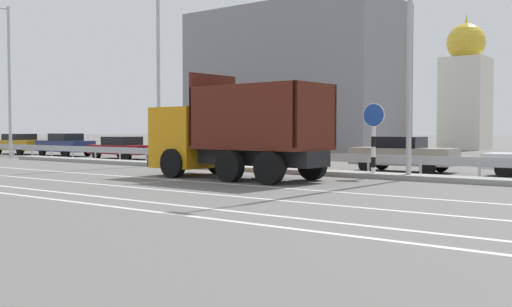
{
  "coord_description": "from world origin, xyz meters",
  "views": [
    {
      "loc": [
        14.73,
        -17.88,
        1.73
      ],
      "look_at": [
        0.92,
        -0.07,
        0.82
      ],
      "focal_mm": 42.0,
      "sensor_mm": 36.0,
      "label": 1
    }
  ],
  "objects_px": {
    "street_lamp_0": "(6,74)",
    "street_lamp_2": "(408,4)",
    "parked_car_1": "(65,145)",
    "parked_car_3": "(186,148)",
    "parked_car_5": "(403,154)",
    "median_road_sign": "(373,137)",
    "dump_truck": "(220,141)",
    "street_lamp_1": "(156,42)",
    "church_tower": "(465,88)",
    "parked_car_0": "(20,144)",
    "parked_car_4": "(269,150)",
    "parked_car_2": "(123,147)"
  },
  "relations": [
    {
      "from": "street_lamp_0",
      "to": "street_lamp_2",
      "type": "height_order",
      "value": "street_lamp_2"
    },
    {
      "from": "parked_car_1",
      "to": "parked_car_3",
      "type": "relative_size",
      "value": 1.01
    },
    {
      "from": "street_lamp_2",
      "to": "parked_car_5",
      "type": "xyz_separation_m",
      "value": [
        -1.68,
        3.51,
        -5.24
      ]
    },
    {
      "from": "median_road_sign",
      "to": "street_lamp_2",
      "type": "xyz_separation_m",
      "value": [
        1.31,
        -0.12,
        4.52
      ]
    },
    {
      "from": "dump_truck",
      "to": "street_lamp_0",
      "type": "height_order",
      "value": "street_lamp_0"
    },
    {
      "from": "parked_car_5",
      "to": "street_lamp_1",
      "type": "bearing_deg",
      "value": -77.59
    },
    {
      "from": "street_lamp_0",
      "to": "street_lamp_1",
      "type": "bearing_deg",
      "value": 1.59
    },
    {
      "from": "dump_truck",
      "to": "parked_car_1",
      "type": "distance_m",
      "value": 20.68
    },
    {
      "from": "street_lamp_1",
      "to": "street_lamp_2",
      "type": "height_order",
      "value": "street_lamp_2"
    },
    {
      "from": "median_road_sign",
      "to": "street_lamp_2",
      "type": "distance_m",
      "value": 4.71
    },
    {
      "from": "median_road_sign",
      "to": "parked_car_1",
      "type": "xyz_separation_m",
      "value": [
        -23.91,
        3.67,
        -0.71
      ]
    },
    {
      "from": "median_road_sign",
      "to": "church_tower",
      "type": "distance_m",
      "value": 33.09
    },
    {
      "from": "median_road_sign",
      "to": "parked_car_3",
      "type": "bearing_deg",
      "value": 164.51
    },
    {
      "from": "median_road_sign",
      "to": "street_lamp_1",
      "type": "height_order",
      "value": "street_lamp_1"
    },
    {
      "from": "street_lamp_1",
      "to": "parked_car_0",
      "type": "distance_m",
      "value": 18.73
    },
    {
      "from": "street_lamp_2",
      "to": "parked_car_4",
      "type": "bearing_deg",
      "value": 158.66
    },
    {
      "from": "street_lamp_1",
      "to": "parked_car_5",
      "type": "distance_m",
      "value": 12.53
    },
    {
      "from": "median_road_sign",
      "to": "parked_car_3",
      "type": "xyz_separation_m",
      "value": [
        -12.78,
        3.54,
        -0.73
      ]
    },
    {
      "from": "parked_car_1",
      "to": "parked_car_4",
      "type": "bearing_deg",
      "value": -89.52
    },
    {
      "from": "street_lamp_1",
      "to": "parked_car_0",
      "type": "relative_size",
      "value": 2.55
    },
    {
      "from": "street_lamp_2",
      "to": "church_tower",
      "type": "height_order",
      "value": "church_tower"
    },
    {
      "from": "median_road_sign",
      "to": "parked_car_0",
      "type": "xyz_separation_m",
      "value": [
        -28.96,
        3.52,
        -0.72
      ]
    },
    {
      "from": "street_lamp_0",
      "to": "parked_car_1",
      "type": "bearing_deg",
      "value": 90.18
    },
    {
      "from": "dump_truck",
      "to": "church_tower",
      "type": "xyz_separation_m",
      "value": [
        -3.05,
        35.27,
        3.9
      ]
    },
    {
      "from": "street_lamp_0",
      "to": "parked_car_5",
      "type": "distance_m",
      "value": 24.21
    },
    {
      "from": "dump_truck",
      "to": "parked_car_3",
      "type": "bearing_deg",
      "value": 52.56
    },
    {
      "from": "median_road_sign",
      "to": "street_lamp_0",
      "type": "bearing_deg",
      "value": -179.2
    },
    {
      "from": "median_road_sign",
      "to": "parked_car_4",
      "type": "height_order",
      "value": "median_road_sign"
    },
    {
      "from": "parked_car_5",
      "to": "street_lamp_2",
      "type": "bearing_deg",
      "value": 20.83
    },
    {
      "from": "parked_car_1",
      "to": "parked_car_5",
      "type": "relative_size",
      "value": 1.08
    },
    {
      "from": "median_road_sign",
      "to": "church_tower",
      "type": "height_order",
      "value": "church_tower"
    },
    {
      "from": "parked_car_0",
      "to": "parked_car_3",
      "type": "bearing_deg",
      "value": 86.84
    },
    {
      "from": "parked_car_0",
      "to": "parked_car_2",
      "type": "xyz_separation_m",
      "value": [
        11.19,
        -0.14,
        -0.06
      ]
    },
    {
      "from": "parked_car_2",
      "to": "street_lamp_0",
      "type": "bearing_deg",
      "value": -60.99
    },
    {
      "from": "parked_car_3",
      "to": "street_lamp_0",
      "type": "bearing_deg",
      "value": -71.51
    },
    {
      "from": "street_lamp_2",
      "to": "parked_car_4",
      "type": "height_order",
      "value": "street_lamp_2"
    },
    {
      "from": "parked_car_4",
      "to": "street_lamp_1",
      "type": "bearing_deg",
      "value": 126.83
    },
    {
      "from": "street_lamp_2",
      "to": "parked_car_3",
      "type": "height_order",
      "value": "street_lamp_2"
    },
    {
      "from": "parked_car_2",
      "to": "parked_car_3",
      "type": "distance_m",
      "value": 4.99
    },
    {
      "from": "street_lamp_2",
      "to": "parked_car_0",
      "type": "relative_size",
      "value": 2.6
    },
    {
      "from": "street_lamp_1",
      "to": "parked_car_4",
      "type": "distance_m",
      "value": 7.38
    },
    {
      "from": "median_road_sign",
      "to": "parked_car_4",
      "type": "xyz_separation_m",
      "value": [
        -6.93,
        3.1,
        -0.68
      ]
    },
    {
      "from": "parked_car_1",
      "to": "church_tower",
      "type": "xyz_separation_m",
      "value": [
        16.43,
        28.34,
        4.48
      ]
    },
    {
      "from": "parked_car_2",
      "to": "church_tower",
      "type": "xyz_separation_m",
      "value": [
        10.29,
        28.62,
        4.56
      ]
    },
    {
      "from": "parked_car_2",
      "to": "parked_car_5",
      "type": "distance_m",
      "value": 17.4
    },
    {
      "from": "church_tower",
      "to": "parked_car_3",
      "type": "bearing_deg",
      "value": -100.53
    },
    {
      "from": "street_lamp_0",
      "to": "parked_car_0",
      "type": "xyz_separation_m",
      "value": [
        -5.06,
        3.85,
        -4.32
      ]
    },
    {
      "from": "median_road_sign",
      "to": "parked_car_5",
      "type": "relative_size",
      "value": 0.63
    },
    {
      "from": "parked_car_5",
      "to": "parked_car_1",
      "type": "bearing_deg",
      "value": -95.41
    },
    {
      "from": "street_lamp_2",
      "to": "parked_car_1",
      "type": "xyz_separation_m",
      "value": [
        -25.22,
        3.79,
        -5.22
      ]
    }
  ]
}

